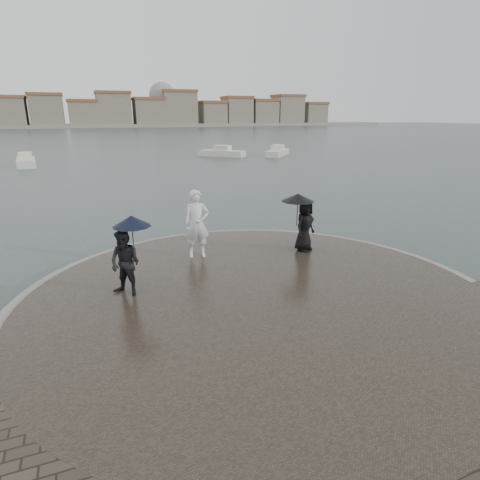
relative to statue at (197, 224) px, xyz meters
name	(u,v)px	position (x,y,z in m)	size (l,w,h in m)	color
ground	(338,388)	(0.64, -6.90, -1.45)	(400.00, 400.00, 0.00)	#2B3835
kerb_ring	(259,301)	(0.64, -3.40, -1.29)	(12.50, 12.50, 0.32)	gray
quay_tip	(259,301)	(0.64, -3.40, -1.27)	(11.90, 11.90, 0.36)	#2D261E
statue	(197,224)	(0.00, 0.00, 0.00)	(0.80, 0.52, 2.18)	white
visitor_left	(127,254)	(-2.43, -2.11, -0.01)	(1.26, 1.10, 2.04)	black
visitor_right	(303,218)	(3.46, -0.71, 0.05)	(1.31, 1.11, 1.95)	black
far_skyline	(64,112)	(-5.65, 153.81, 4.16)	(260.00, 20.00, 37.00)	gray
boats	(186,155)	(8.05, 32.73, -1.07)	(30.70, 7.01, 1.50)	silver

